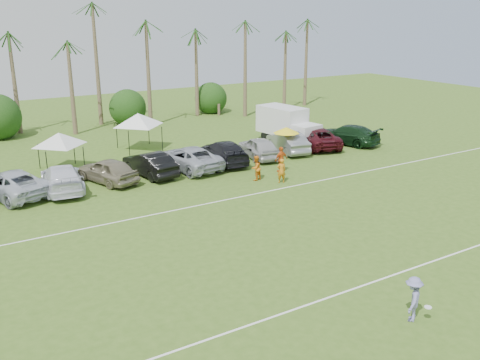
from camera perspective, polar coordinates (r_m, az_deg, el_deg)
ground at (r=20.13m, az=11.77°, el=-15.11°), size 120.00×120.00×0.00m
field_lines at (r=25.72m, az=-0.50°, el=-7.12°), size 80.00×12.10×0.01m
palm_tree_4 at (r=50.79m, az=-22.94°, el=12.52°), size 2.40×2.40×8.90m
palm_tree_5 at (r=51.52m, az=-18.57°, el=14.00°), size 2.40×2.40×9.90m
palm_tree_6 at (r=52.57m, az=-14.29°, el=15.35°), size 2.40×2.40×10.90m
palm_tree_7 at (r=53.91m, az=-10.14°, el=16.55°), size 2.40×2.40×11.90m
palm_tree_8 at (r=56.05m, az=-5.11°, el=14.13°), size 2.40×2.40×8.90m
palm_tree_9 at (r=58.41m, az=-0.59°, el=15.19°), size 2.40×2.40×9.90m
palm_tree_10 at (r=61.11m, az=3.60°, el=16.07°), size 2.40×2.40×10.90m
palm_tree_11 at (r=63.47m, az=6.70°, el=16.81°), size 2.40×2.40×11.90m
bush_tree_2 at (r=54.87m, az=-12.03°, el=7.77°), size 4.00×4.00×4.00m
bush_tree_3 at (r=58.92m, az=-2.76°, el=8.78°), size 4.00×4.00×4.00m
sideline_player_a at (r=34.98m, az=4.44°, el=1.00°), size 0.68×0.54×1.63m
sideline_player_b at (r=35.42m, az=1.71°, el=1.29°), size 0.97×0.86×1.67m
sideline_player_c at (r=37.33m, az=4.41°, el=2.20°), size 1.09×0.53×1.80m
box_truck at (r=45.70m, az=5.13°, el=5.94°), size 2.98×6.09×3.01m
canopy_tent_left at (r=39.29m, az=-18.79°, el=4.79°), size 3.90×3.90×3.16m
canopy_tent_right at (r=43.73m, az=-10.84°, el=7.00°), size 4.30×4.30×3.48m
market_umbrella at (r=41.39m, az=4.96°, el=5.32°), size 2.04×2.04×2.27m
frisbee_player at (r=20.65m, az=17.97°, el=-11.99°), size 1.27×1.14×1.71m
parked_car_2 at (r=35.12m, az=-23.31°, el=-0.35°), size 4.49×6.44×1.63m
parked_car_3 at (r=35.16m, az=-18.46°, el=0.22°), size 3.03×5.89×1.63m
parked_car_4 at (r=35.98m, az=-13.93°, el=1.00°), size 3.34×5.16×1.63m
parked_car_5 at (r=36.95m, az=-9.59°, el=1.71°), size 2.41×5.15×1.63m
parked_car_6 at (r=38.13m, az=-5.50°, el=2.37°), size 3.36×6.15×1.63m
parked_car_7 at (r=39.59m, az=-1.75°, el=3.01°), size 2.99×5.87×1.63m
parked_car_8 at (r=40.93m, az=2.00°, el=3.49°), size 2.70×5.05×1.63m
parked_car_9 at (r=42.82m, az=5.10°, el=4.06°), size 2.66×5.20×1.63m
parked_car_10 at (r=44.70m, az=8.08°, el=4.53°), size 4.35×6.42×1.63m
parked_car_11 at (r=46.21m, az=11.36°, el=4.79°), size 3.91×6.06×1.63m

